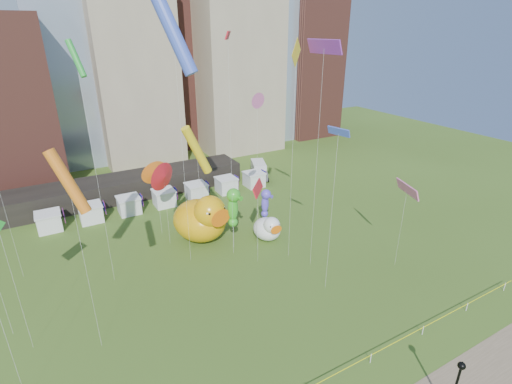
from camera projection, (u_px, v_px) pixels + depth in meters
skyline at (117, 43)px, 68.41m from camera, size 101.00×23.00×68.00m
pavilion at (119, 188)px, 58.13m from camera, size 38.00×6.00×3.20m
vendor_tents at (164, 198)px, 55.82m from camera, size 33.24×2.80×2.40m
big_duck at (202, 218)px, 45.98m from camera, size 7.48×8.85×6.31m
small_duck at (268, 228)px, 46.53m from camera, size 3.41×4.49×3.40m
seahorse_green at (233, 205)px, 43.31m from camera, size 2.00×2.27×7.51m
seahorse_purple at (265, 201)px, 47.56m from camera, size 1.59×1.79×5.69m
lamppost at (457, 383)px, 24.65m from camera, size 0.50×0.50×4.77m
box_truck at (259, 170)px, 66.59m from camera, size 4.09×6.25×2.50m
kite_0 at (228, 39)px, 35.34m from camera, size 1.58×2.27×23.64m
kite_1 at (257, 101)px, 38.29m from camera, size 1.46×0.87×17.99m
kite_3 at (76, 59)px, 31.15m from camera, size 1.29×1.79×23.09m
kite_4 at (197, 150)px, 42.43m from camera, size 3.54×1.48×14.36m
kite_5 at (173, 32)px, 33.70m from camera, size 3.80×4.16×27.25m
kite_6 at (68, 182)px, 25.75m from camera, size 2.54×2.40×16.69m
kite_8 at (164, 177)px, 43.10m from camera, size 2.49×2.29×10.03m
kite_9 at (407, 189)px, 38.61m from camera, size 1.71×3.72×9.56m
kite_12 at (296, 59)px, 35.31m from camera, size 2.12×1.63×23.12m
kite_13 at (338, 134)px, 32.18m from camera, size 0.77×2.21×16.25m
kite_14 at (155, 173)px, 45.35m from camera, size 2.47×1.39×9.46m
kite_15 at (324, 48)px, 33.51m from camera, size 0.78×4.11×23.00m
kite_16 at (258, 188)px, 39.34m from camera, size 2.55×2.82×9.30m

